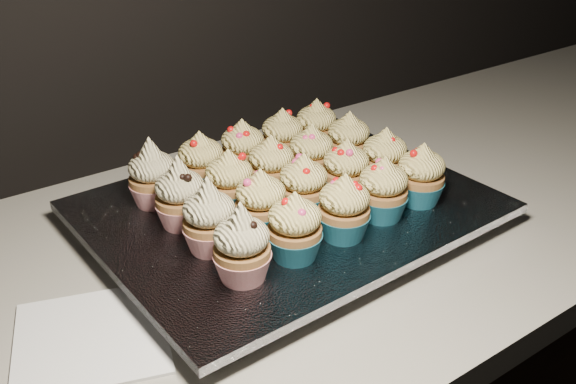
{
  "coord_description": "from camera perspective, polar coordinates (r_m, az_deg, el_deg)",
  "views": [
    {
      "loc": [
        -0.64,
        1.1,
        1.35
      ],
      "look_at": [
        -0.21,
        1.7,
        0.95
      ],
      "focal_mm": 40.0,
      "sensor_mm": 36.0,
      "label": 1
    }
  ],
  "objects": [
    {
      "name": "cupcake_9",
      "position": [
        0.88,
        8.55,
        2.92
      ],
      "size": [
        0.06,
        0.06,
        0.08
      ],
      "color": "#1A637B",
      "rests_on": "foil_lining"
    },
    {
      "name": "cupcake_1",
      "position": [
        0.71,
        0.6,
        -3.25
      ],
      "size": [
        0.06,
        0.06,
        0.08
      ],
      "color": "#1A637B",
      "rests_on": "foil_lining"
    },
    {
      "name": "cupcake_8",
      "position": [
        0.84,
        5.16,
        1.85
      ],
      "size": [
        0.06,
        0.06,
        0.08
      ],
      "color": "#1A637B",
      "rests_on": "foil_lining"
    },
    {
      "name": "cupcake_19",
      "position": [
        0.98,
        2.52,
        5.73
      ],
      "size": [
        0.06,
        0.06,
        0.08
      ],
      "color": "#1A637B",
      "rests_on": "foil_lining"
    },
    {
      "name": "napkin",
      "position": [
        0.7,
        -17.09,
        -12.25
      ],
      "size": [
        0.19,
        0.19,
        0.0
      ],
      "primitive_type": "cube",
      "rotation": [
        0.0,
        0.0,
        -0.32
      ],
      "color": "white",
      "rests_on": "worktop"
    },
    {
      "name": "cupcake_18",
      "position": [
        0.94,
        -0.49,
        4.82
      ],
      "size": [
        0.06,
        0.06,
        0.08
      ],
      "color": "#1A637B",
      "rests_on": "foil_lining"
    },
    {
      "name": "cupcake_16",
      "position": [
        0.87,
        -7.72,
        2.57
      ],
      "size": [
        0.06,
        0.06,
        0.08
      ],
      "color": "#1A637B",
      "rests_on": "foil_lining"
    },
    {
      "name": "cupcake_3",
      "position": [
        0.8,
        8.43,
        0.15
      ],
      "size": [
        0.06,
        0.06,
        0.08
      ],
      "color": "#1A637B",
      "rests_on": "foil_lining"
    },
    {
      "name": "cupcake_14",
      "position": [
        0.93,
        5.39,
        4.49
      ],
      "size": [
        0.06,
        0.06,
        0.08
      ],
      "color": "#1A637B",
      "rests_on": "foil_lining"
    },
    {
      "name": "cupcake_5",
      "position": [
        0.73,
        -7.0,
        -2.41
      ],
      "size": [
        0.06,
        0.06,
        0.1
      ],
      "color": "#A8171F",
      "rests_on": "foil_lining"
    },
    {
      "name": "cupcake_17",
      "position": [
        0.9,
        -4.04,
        3.76
      ],
      "size": [
        0.06,
        0.06,
        0.08
      ],
      "color": "#1A637B",
      "rests_on": "foil_lining"
    },
    {
      "name": "cupcake_10",
      "position": [
        0.79,
        -9.54,
        -0.34
      ],
      "size": [
        0.06,
        0.06,
        0.1
      ],
      "color": "#A8171F",
      "rests_on": "foil_lining"
    },
    {
      "name": "cupcake_15",
      "position": [
        0.84,
        -11.94,
        1.41
      ],
      "size": [
        0.06,
        0.06,
        0.1
      ],
      "color": "#A8171F",
      "rests_on": "foil_lining"
    },
    {
      "name": "cupcake_0",
      "position": [
        0.68,
        -4.12,
        -4.87
      ],
      "size": [
        0.06,
        0.06,
        0.1
      ],
      "color": "#A8171F",
      "rests_on": "foil_lining"
    },
    {
      "name": "worktop",
      "position": [
        0.99,
        10.04,
        -0.3
      ],
      "size": [
        2.44,
        0.64,
        0.04
      ],
      "primitive_type": "cube",
      "color": "beige",
      "rests_on": "cabinet"
    },
    {
      "name": "cupcake_2",
      "position": [
        0.76,
        5.0,
        -1.5
      ],
      "size": [
        0.06,
        0.06,
        0.08
      ],
      "color": "#1A637B",
      "rests_on": "foil_lining"
    },
    {
      "name": "cupcake_6",
      "position": [
        0.76,
        -2.42,
        -1.05
      ],
      "size": [
        0.06,
        0.06,
        0.08
      ],
      "color": "#1A637B",
      "rests_on": "foil_lining"
    },
    {
      "name": "cupcake_7",
      "position": [
        0.8,
        1.39,
        0.44
      ],
      "size": [
        0.06,
        0.06,
        0.08
      ],
      "color": "#1A637B",
      "rests_on": "foil_lining"
    },
    {
      "name": "cupcake_4",
      "position": [
        0.85,
        11.72,
        1.41
      ],
      "size": [
        0.06,
        0.06,
        0.08
      ],
      "color": "#1A637B",
      "rests_on": "foil_lining"
    },
    {
      "name": "foil_lining",
      "position": [
        0.85,
        -0.0,
        -1.31
      ],
      "size": [
        0.51,
        0.4,
        0.01
      ],
      "primitive_type": "cube",
      "rotation": [
        0.0,
        0.0,
        0.03
      ],
      "color": "silver",
      "rests_on": "baking_tray"
    },
    {
      "name": "cupcake_11",
      "position": [
        0.81,
        -5.23,
        0.85
      ],
      "size": [
        0.06,
        0.06,
        0.08
      ],
      "color": "#1A637B",
      "rests_on": "foil_lining"
    },
    {
      "name": "cupcake_13",
      "position": [
        0.89,
        2.08,
        3.31
      ],
      "size": [
        0.06,
        0.06,
        0.08
      ],
      "color": "#1A637B",
      "rests_on": "foil_lining"
    },
    {
      "name": "baking_tray",
      "position": [
        0.85,
        -0.0,
        -2.3
      ],
      "size": [
        0.47,
        0.36,
        0.02
      ],
      "primitive_type": "cube",
      "rotation": [
        0.0,
        0.0,
        0.03
      ],
      "color": "black",
      "rests_on": "worktop"
    },
    {
      "name": "cupcake_12",
      "position": [
        0.85,
        -1.5,
        2.23
      ],
      "size": [
        0.06,
        0.06,
        0.08
      ],
      "color": "#1A637B",
      "rests_on": "foil_lining"
    }
  ]
}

